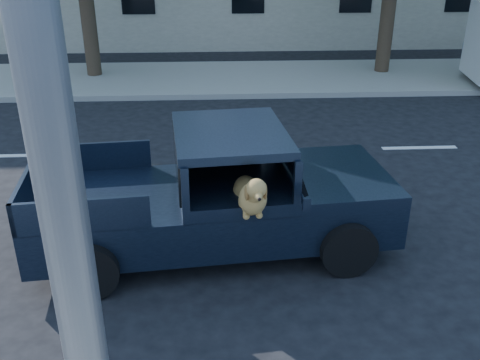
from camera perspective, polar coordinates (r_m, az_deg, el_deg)
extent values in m
plane|color=black|center=(8.14, 0.01, -5.99)|extent=(120.00, 120.00, 0.00)
cube|color=gray|center=(16.68, -1.68, 10.79)|extent=(60.00, 4.00, 0.15)
cylinder|color=#332619|center=(17.07, -16.03, 17.48)|extent=(0.44, 0.44, 4.40)
cylinder|color=#332619|center=(17.52, 15.61, 17.70)|extent=(0.44, 0.44, 4.40)
cube|color=black|center=(7.64, -2.78, -3.08)|extent=(5.14, 2.39, 0.63)
cube|color=black|center=(7.81, 10.16, 0.42)|extent=(1.61, 2.04, 0.15)
cube|color=black|center=(7.20, -1.07, 4.92)|extent=(1.66, 1.97, 0.11)
cube|color=black|center=(7.46, 4.87, 2.80)|extent=(0.40, 1.66, 0.54)
cube|color=black|center=(7.23, 0.95, -3.16)|extent=(0.57, 0.57, 0.36)
cube|color=black|center=(6.48, 7.12, -2.53)|extent=(0.10, 0.06, 0.15)
cube|color=yellow|center=(3.63, -17.13, -6.33)|extent=(0.19, 0.03, 0.47)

